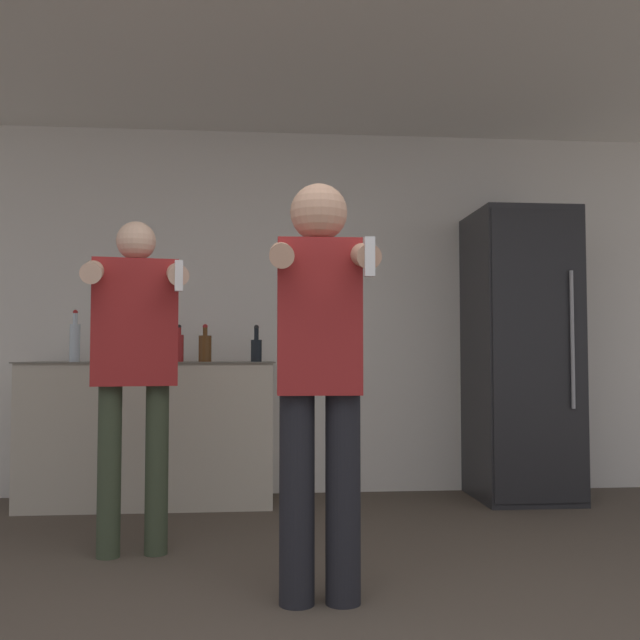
{
  "coord_description": "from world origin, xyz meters",
  "views": [
    {
      "loc": [
        -0.24,
        -1.93,
        0.96
      ],
      "look_at": [
        0.0,
        0.86,
        1.1
      ],
      "focal_mm": 40.0,
      "sensor_mm": 36.0,
      "label": 1
    }
  ],
  "objects_px": {
    "refrigerator": "(520,355)",
    "bottle_amber_bourbon": "(75,341)",
    "bottle_dark_rum": "(179,347)",
    "person_woman_foreground": "(320,363)",
    "bottle_clear_vodka": "(205,347)",
    "bottle_green_wine": "(256,348)",
    "bottle_short_whiskey": "(161,341)",
    "person_man_side": "(135,348)"
  },
  "relations": [
    {
      "from": "bottle_dark_rum",
      "to": "bottle_amber_bourbon",
      "type": "relative_size",
      "value": 0.72
    },
    {
      "from": "refrigerator",
      "to": "bottle_dark_rum",
      "type": "distance_m",
      "value": 2.28
    },
    {
      "from": "bottle_dark_rum",
      "to": "bottle_amber_bourbon",
      "type": "bearing_deg",
      "value": -180.0
    },
    {
      "from": "bottle_amber_bourbon",
      "to": "bottle_dark_rum",
      "type": "bearing_deg",
      "value": 0.0
    },
    {
      "from": "bottle_dark_rum",
      "to": "person_man_side",
      "type": "xyz_separation_m",
      "value": [
        -0.09,
        -1.16,
        -0.02
      ]
    },
    {
      "from": "bottle_dark_rum",
      "to": "person_man_side",
      "type": "height_order",
      "value": "person_man_side"
    },
    {
      "from": "bottle_green_wine",
      "to": "person_woman_foreground",
      "type": "xyz_separation_m",
      "value": [
        0.25,
        -1.9,
        -0.08
      ]
    },
    {
      "from": "refrigerator",
      "to": "bottle_green_wine",
      "type": "relative_size",
      "value": 7.99
    },
    {
      "from": "bottle_green_wine",
      "to": "person_woman_foreground",
      "type": "bearing_deg",
      "value": -82.45
    },
    {
      "from": "bottle_green_wine",
      "to": "person_man_side",
      "type": "height_order",
      "value": "person_man_side"
    },
    {
      "from": "bottle_dark_rum",
      "to": "bottle_clear_vodka",
      "type": "bearing_deg",
      "value": -0.0
    },
    {
      "from": "bottle_green_wine",
      "to": "bottle_short_whiskey",
      "type": "relative_size",
      "value": 0.73
    },
    {
      "from": "refrigerator",
      "to": "person_woman_foreground",
      "type": "bearing_deg",
      "value": -128.8
    },
    {
      "from": "refrigerator",
      "to": "bottle_clear_vodka",
      "type": "relative_size",
      "value": 7.87
    },
    {
      "from": "bottle_green_wine",
      "to": "bottle_dark_rum",
      "type": "distance_m",
      "value": 0.5
    },
    {
      "from": "bottle_clear_vodka",
      "to": "bottle_green_wine",
      "type": "relative_size",
      "value": 1.01
    },
    {
      "from": "bottle_amber_bourbon",
      "to": "person_woman_foreground",
      "type": "xyz_separation_m",
      "value": [
        1.41,
        -1.9,
        -0.12
      ]
    },
    {
      "from": "person_man_side",
      "to": "bottle_short_whiskey",
      "type": "bearing_deg",
      "value": 91.55
    },
    {
      "from": "bottle_dark_rum",
      "to": "person_woman_foreground",
      "type": "height_order",
      "value": "person_woman_foreground"
    },
    {
      "from": "bottle_clear_vodka",
      "to": "person_man_side",
      "type": "height_order",
      "value": "person_man_side"
    },
    {
      "from": "bottle_amber_bourbon",
      "to": "bottle_green_wine",
      "type": "bearing_deg",
      "value": -0.0
    },
    {
      "from": "bottle_short_whiskey",
      "to": "bottle_amber_bourbon",
      "type": "height_order",
      "value": "bottle_amber_bourbon"
    },
    {
      "from": "bottle_green_wine",
      "to": "person_woman_foreground",
      "type": "relative_size",
      "value": 0.15
    },
    {
      "from": "person_woman_foreground",
      "to": "bottle_amber_bourbon",
      "type": "bearing_deg",
      "value": 126.59
    },
    {
      "from": "bottle_short_whiskey",
      "to": "bottle_dark_rum",
      "type": "height_order",
      "value": "bottle_short_whiskey"
    },
    {
      "from": "bottle_clear_vodka",
      "to": "bottle_short_whiskey",
      "type": "distance_m",
      "value": 0.29
    },
    {
      "from": "bottle_green_wine",
      "to": "person_woman_foreground",
      "type": "height_order",
      "value": "person_woman_foreground"
    },
    {
      "from": "refrigerator",
      "to": "bottle_amber_bourbon",
      "type": "height_order",
      "value": "refrigerator"
    },
    {
      "from": "refrigerator",
      "to": "bottle_amber_bourbon",
      "type": "relative_size",
      "value": 5.79
    },
    {
      "from": "bottle_dark_rum",
      "to": "person_man_side",
      "type": "distance_m",
      "value": 1.16
    },
    {
      "from": "bottle_green_wine",
      "to": "bottle_short_whiskey",
      "type": "xyz_separation_m",
      "value": [
        -0.62,
        0.0,
        0.05
      ]
    },
    {
      "from": "refrigerator",
      "to": "bottle_dark_rum",
      "type": "relative_size",
      "value": 7.99
    },
    {
      "from": "bottle_amber_bourbon",
      "to": "person_woman_foreground",
      "type": "distance_m",
      "value": 2.37
    },
    {
      "from": "bottle_green_wine",
      "to": "bottle_amber_bourbon",
      "type": "xyz_separation_m",
      "value": [
        -1.16,
        0.0,
        0.05
      ]
    },
    {
      "from": "bottle_clear_vodka",
      "to": "person_man_side",
      "type": "bearing_deg",
      "value": -102.33
    },
    {
      "from": "bottle_dark_rum",
      "to": "bottle_amber_bourbon",
      "type": "distance_m",
      "value": 0.66
    },
    {
      "from": "bottle_green_wine",
      "to": "bottle_short_whiskey",
      "type": "height_order",
      "value": "bottle_short_whiskey"
    },
    {
      "from": "bottle_clear_vodka",
      "to": "bottle_amber_bourbon",
      "type": "bearing_deg",
      "value": 180.0
    },
    {
      "from": "refrigerator",
      "to": "bottle_amber_bourbon",
      "type": "bearing_deg",
      "value": -179.98
    },
    {
      "from": "bottle_clear_vodka",
      "to": "person_woman_foreground",
      "type": "distance_m",
      "value": 1.99
    },
    {
      "from": "bottle_amber_bourbon",
      "to": "person_woman_foreground",
      "type": "bearing_deg",
      "value": -53.41
    },
    {
      "from": "bottle_short_whiskey",
      "to": "refrigerator",
      "type": "bearing_deg",
      "value": 0.02
    }
  ]
}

